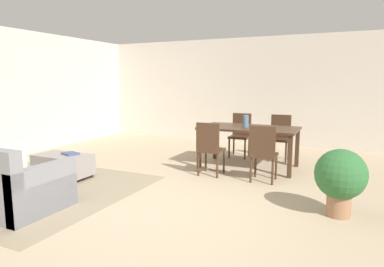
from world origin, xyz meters
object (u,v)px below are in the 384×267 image
Objects in this scene: dining_chair_near_left at (210,146)px; dining_chair_near_right at (263,150)px; vase_centerpiece at (246,121)px; book_on_ottoman at (70,154)px; dining_chair_far_left at (241,132)px; ottoman_table at (63,165)px; dining_table at (249,132)px; potted_plant at (340,177)px; dining_chair_far_right at (280,135)px.

dining_chair_near_left and dining_chair_near_right have the same top height.
vase_centerpiece is 3.13m from book_on_ottoman.
dining_chair_far_left is (0.02, 1.71, 0.00)m from dining_chair_near_left.
dining_table is (2.59, 2.01, 0.45)m from ottoman_table.
book_on_ottoman is at bearing 27.93° from ottoman_table.
book_on_ottoman reaches higher than ottoman_table.
dining_table is 1.92× the size of dining_chair_far_left.
dining_chair_far_left is 1.02m from vase_centerpiece.
dining_table is at bearing 119.05° from dining_chair_near_right.
dining_table is at bearing 33.97° from vase_centerpiece.
potted_plant reaches higher than dining_table.
potted_plant is (4.21, 0.18, 0.25)m from ottoman_table.
book_on_ottoman is at bearing -159.66° from dining_chair_near_right.
dining_chair_near_left is at bearing -114.77° from vase_centerpiece.
ottoman_table is 4.17m from dining_chair_far_right.
dining_chair_far_right is (-0.07, 1.73, 0.00)m from dining_chair_near_right.
dining_chair_far_right is at bearing 92.20° from dining_chair_near_right.
dining_table is at bearing -115.32° from dining_chair_far_right.
dining_chair_far_left is 3.48m from book_on_ottoman.
ottoman_table is at bearing -152.07° from book_on_ottoman.
vase_centerpiece is at bearing -117.15° from dining_chair_far_right.
dining_chair_far_right is at bearing 44.36° from book_on_ottoman.
potted_plant is (1.21, -2.70, -0.04)m from dining_chair_far_right.
book_on_ottoman is (-2.95, -1.10, -0.11)m from dining_chair_near_right.
vase_centerpiece reaches higher than dining_chair_far_left.
vase_centerpiece reaches higher than dining_chair_near_right.
vase_centerpiece is (-0.05, -0.04, 0.20)m from dining_table.
dining_chair_near_right is 1.73m from dining_chair_far_right.
dining_table is 3.17m from book_on_ottoman.
dining_chair_far_right is 1.13× the size of potted_plant.
dining_chair_near_left is 1.00× the size of dining_chair_far_right.
dining_chair_near_right is at bearing -62.41° from dining_chair_far_left.
dining_chair_far_right is at bearing 1.59° from dining_chair_far_left.
dining_chair_near_right is 3.54× the size of book_on_ottoman.
book_on_ottoman is (-2.48, -1.96, -0.26)m from dining_table.
potted_plant is (4.10, 0.12, 0.07)m from book_on_ottoman.
dining_chair_near_right is 1.51m from potted_plant.
dining_chair_near_left is 2.28m from potted_plant.
dining_chair_near_right reaches higher than dining_table.
book_on_ottoman is at bearing -151.82° from dining_chair_near_left.
dining_chair_far_right is 2.96m from potted_plant.
potted_plant is at bearing -52.72° from dining_chair_far_left.
dining_table is 0.21m from vase_centerpiece.
ottoman_table is 4.25× the size of vase_centerpiece.
book_on_ottoman is at bearing -126.37° from dining_chair_far_left.
dining_chair_far_left is 1.13× the size of potted_plant.
ottoman_table is 3.31m from dining_table.
dining_chair_far_right is (3.00, 2.88, 0.29)m from ottoman_table.
dining_chair_near_left is at bearing -179.98° from dining_chair_near_right.
dining_chair_far_left is at bearing 117.59° from dining_chair_near_right.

